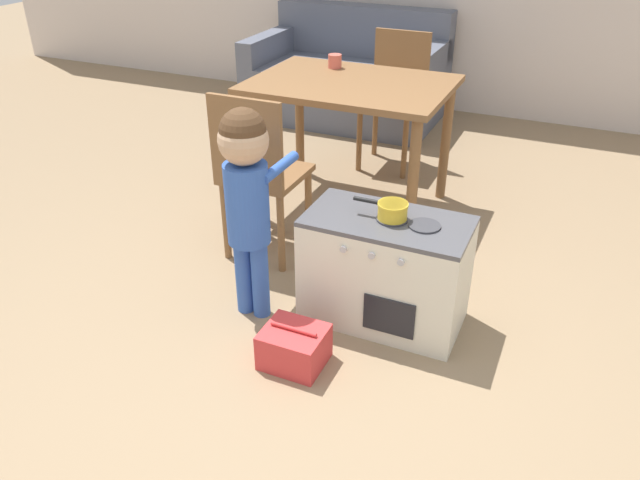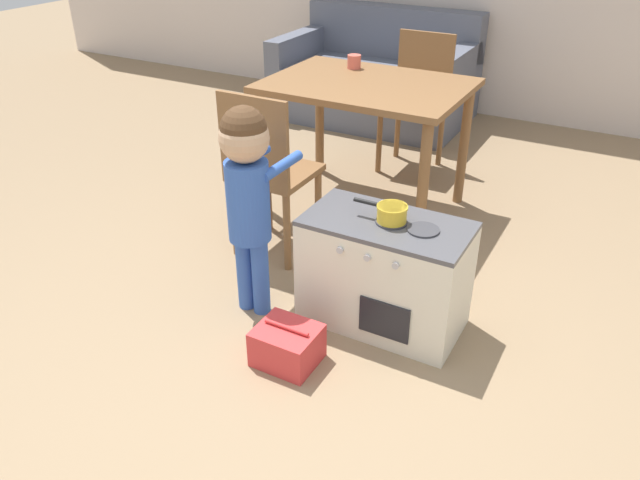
{
  "view_description": "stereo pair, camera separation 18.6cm",
  "coord_description": "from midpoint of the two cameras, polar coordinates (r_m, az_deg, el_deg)",
  "views": [
    {
      "loc": [
        0.83,
        -1.36,
        1.68
      ],
      "look_at": [
        -0.1,
        0.72,
        0.37
      ],
      "focal_mm": 35.0,
      "sensor_mm": 36.0,
      "label": 1
    },
    {
      "loc": [
        1.0,
        -1.28,
        1.68
      ],
      "look_at": [
        -0.1,
        0.72,
        0.37
      ],
      "focal_mm": 35.0,
      "sensor_mm": 36.0,
      "label": 2
    }
  ],
  "objects": [
    {
      "name": "play_kitchen",
      "position": [
        2.66,
        3.97,
        -2.83
      ],
      "size": [
        0.68,
        0.37,
        0.5
      ],
      "color": "silver",
      "rests_on": "ground_plane"
    },
    {
      "name": "child_figure",
      "position": [
        2.54,
        -8.83,
        5.14
      ],
      "size": [
        0.21,
        0.38,
        0.94
      ],
      "color": "#335BB7",
      "rests_on": "ground_plane"
    },
    {
      "name": "dining_chair_far",
      "position": [
        4.21,
        5.56,
        12.97
      ],
      "size": [
        0.37,
        0.37,
        0.86
      ],
      "rotation": [
        0.0,
        0.0,
        3.14
      ],
      "color": "brown",
      "rests_on": "ground_plane"
    },
    {
      "name": "dining_chair_near",
      "position": [
        3.05,
        -7.33,
        6.14
      ],
      "size": [
        0.37,
        0.37,
        0.86
      ],
      "color": "brown",
      "rests_on": "ground_plane"
    },
    {
      "name": "toy_pot",
      "position": [
        2.51,
        4.49,
        2.76
      ],
      "size": [
        0.23,
        0.12,
        0.07
      ],
      "color": "yellow",
      "rests_on": "play_kitchen"
    },
    {
      "name": "dining_table",
      "position": [
        3.52,
        1.25,
        12.65
      ],
      "size": [
        1.08,
        0.79,
        0.74
      ],
      "color": "brown",
      "rests_on": "ground_plane"
    },
    {
      "name": "couch",
      "position": [
        5.24,
        1.62,
        14.51
      ],
      "size": [
        1.48,
        0.93,
        0.82
      ],
      "color": "#565B6B",
      "rests_on": "ground_plane"
    },
    {
      "name": "toy_basket",
      "position": [
        2.52,
        -4.54,
        -9.75
      ],
      "size": [
        0.24,
        0.21,
        0.18
      ],
      "color": "#D13838",
      "rests_on": "ground_plane"
    },
    {
      "name": "ground_plane",
      "position": [
        2.32,
        -7.58,
        -16.79
      ],
      "size": [
        16.0,
        16.0,
        0.0
      ],
      "primitive_type": "plane",
      "color": "#8E7556"
    },
    {
      "name": "cup_on_table",
      "position": [
        3.75,
        -0.11,
        16.02
      ],
      "size": [
        0.08,
        0.08,
        0.08
      ],
      "color": "#D15B4C",
      "rests_on": "dining_table"
    }
  ]
}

